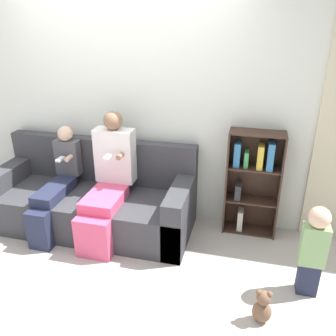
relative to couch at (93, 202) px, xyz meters
name	(u,v)px	position (x,y,z in m)	size (l,w,h in m)	color
ground_plane	(97,256)	(0.26, -0.53, -0.28)	(14.00, 14.00, 0.00)	#BCB2A8
back_wall	(126,104)	(0.26, 0.46, 0.99)	(10.00, 0.06, 2.55)	silver
couch	(93,202)	(0.00, 0.00, 0.00)	(2.16, 0.85, 0.91)	#38383D
adult_seated	(109,177)	(0.24, -0.07, 0.36)	(0.41, 0.81, 1.28)	#DB4C75
child_seated	(56,184)	(-0.33, -0.13, 0.24)	(0.27, 0.83, 1.07)	#232842
toddler_standing	(313,248)	(2.18, -0.53, 0.16)	(0.21, 0.17, 0.82)	#232842
bookshelf	(252,179)	(1.66, 0.32, 0.32)	(0.55, 0.25, 1.12)	#3D281E
teddy_bear	(262,307)	(1.82, -0.94, -0.15)	(0.15, 0.12, 0.30)	brown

